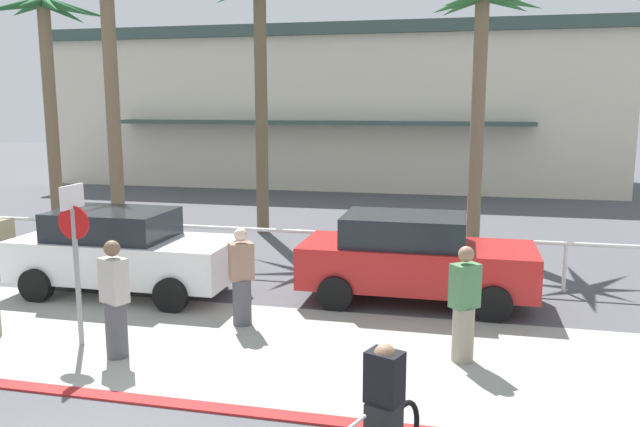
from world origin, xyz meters
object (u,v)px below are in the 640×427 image
palm_tree_1 (47,50)px  palm_tree_4 (481,51)px  car_red_2 (414,257)px  cyclist_yellow_0 (381,420)px  palm_tree_2 (109,35)px  pedestrian_1 (242,281)px  palm_tree_3 (259,42)px  stop_sign_bike_lane (75,242)px  car_white_1 (123,251)px  pedestrian_3 (115,304)px  pedestrian_0 (464,309)px

palm_tree_1 → palm_tree_4: bearing=4.1°
palm_tree_4 → car_red_2: palm_tree_4 is taller
car_red_2 → cyclist_yellow_0: bearing=-88.3°
palm_tree_2 → car_red_2: size_ratio=1.66×
palm_tree_4 → pedestrian_1: (-3.94, -7.43, -4.32)m
palm_tree_3 → palm_tree_4: size_ratio=1.10×
palm_tree_3 → palm_tree_1: bearing=-168.9°
palm_tree_1 → stop_sign_bike_lane: bearing=-53.2°
car_white_1 → pedestrian_3: size_ratio=2.43×
palm_tree_4 → palm_tree_2: bearing=-166.6°
pedestrian_1 → pedestrian_3: size_ratio=0.95×
pedestrian_0 → pedestrian_1: bearing=168.4°
palm_tree_4 → car_red_2: (-1.19, -5.40, -4.24)m
pedestrian_1 → stop_sign_bike_lane: bearing=-145.8°
palm_tree_1 → palm_tree_2: size_ratio=0.93×
palm_tree_2 → car_white_1: size_ratio=1.66×
car_red_2 → pedestrian_3: (-4.09, -3.79, -0.03)m
car_white_1 → pedestrian_3: bearing=-61.8°
stop_sign_bike_lane → pedestrian_1: bearing=34.2°
palm_tree_4 → pedestrian_3: 11.43m
palm_tree_3 → pedestrian_0: palm_tree_3 is taller
stop_sign_bike_lane → pedestrian_1: size_ratio=1.50×
palm_tree_2 → pedestrian_0: size_ratio=4.17×
car_white_1 → car_red_2: size_ratio=1.00×
pedestrian_0 → pedestrian_1: pedestrian_0 is taller
cyclist_yellow_0 → car_white_1: bearing=137.7°
palm_tree_4 → car_white_1: (-6.91, -6.16, -4.24)m
stop_sign_bike_lane → palm_tree_2: (-3.22, 6.68, 3.83)m
pedestrian_3 → stop_sign_bike_lane: bearing=159.4°
palm_tree_3 → cyclist_yellow_0: 13.75m
car_red_2 → pedestrian_0: 2.95m
pedestrian_1 → pedestrian_3: (-1.34, -1.76, 0.05)m
palm_tree_1 → pedestrian_0: (11.87, -7.33, -4.49)m
palm_tree_1 → car_white_1: 8.65m
palm_tree_4 → car_red_2: size_ratio=1.51×
car_red_2 → pedestrian_3: bearing=-137.2°
stop_sign_bike_lane → palm_tree_2: bearing=115.7°
palm_tree_3 → palm_tree_4: palm_tree_3 is taller
pedestrian_0 → cyclist_yellow_0: bearing=-103.1°
palm_tree_3 → pedestrian_3: (0.83, -9.50, -4.65)m
car_red_2 → pedestrian_1: 3.42m
car_red_2 → cyclist_yellow_0: (0.18, -6.12, -0.18)m
palm_tree_3 → pedestrian_1: size_ratio=4.29×
pedestrian_3 → pedestrian_1: bearing=52.8°
pedestrian_1 → pedestrian_3: pedestrian_3 is taller
palm_tree_2 → palm_tree_1: bearing=154.2°
palm_tree_1 → pedestrian_0: 14.65m
car_white_1 → pedestrian_0: bearing=-16.9°
palm_tree_1 → pedestrian_1: size_ratio=3.98×
palm_tree_3 → car_white_1: (-0.79, -6.47, -4.63)m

